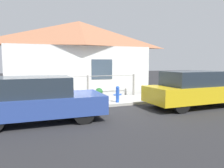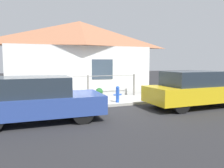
{
  "view_description": "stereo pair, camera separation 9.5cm",
  "coord_description": "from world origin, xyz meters",
  "px_view_note": "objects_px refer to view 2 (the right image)",
  "views": [
    {
      "loc": [
        -2.59,
        -8.1,
        1.83
      ],
      "look_at": [
        0.64,
        0.3,
        0.9
      ],
      "focal_mm": 35.0,
      "sensor_mm": 36.0,
      "label": 1
    },
    {
      "loc": [
        -2.5,
        -8.14,
        1.83
      ],
      "look_at": [
        0.64,
        0.3,
        0.9
      ],
      "focal_mm": 35.0,
      "sensor_mm": 36.0,
      "label": 2
    }
  ],
  "objects_px": {
    "car_right": "(195,89)",
    "potted_plant_near_hydrant": "(99,93)",
    "fire_hydrant": "(118,94)",
    "car_left": "(37,99)"
  },
  "relations": [
    {
      "from": "car_right",
      "to": "potted_plant_near_hydrant",
      "type": "bearing_deg",
      "value": 138.9
    },
    {
      "from": "fire_hydrant",
      "to": "potted_plant_near_hydrant",
      "type": "xyz_separation_m",
      "value": [
        -0.44,
        1.18,
        -0.1
      ]
    },
    {
      "from": "car_left",
      "to": "car_right",
      "type": "distance_m",
      "value": 5.98
    },
    {
      "from": "potted_plant_near_hydrant",
      "to": "car_right",
      "type": "bearing_deg",
      "value": -39.97
    },
    {
      "from": "fire_hydrant",
      "to": "potted_plant_near_hydrant",
      "type": "bearing_deg",
      "value": 110.52
    },
    {
      "from": "car_left",
      "to": "potted_plant_near_hydrant",
      "type": "relative_size",
      "value": 7.78
    },
    {
      "from": "car_right",
      "to": "fire_hydrant",
      "type": "bearing_deg",
      "value": 150.41
    },
    {
      "from": "car_left",
      "to": "fire_hydrant",
      "type": "relative_size",
      "value": 5.58
    },
    {
      "from": "fire_hydrant",
      "to": "potted_plant_near_hydrant",
      "type": "distance_m",
      "value": 1.26
    },
    {
      "from": "car_left",
      "to": "car_right",
      "type": "height_order",
      "value": "car_right"
    }
  ]
}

